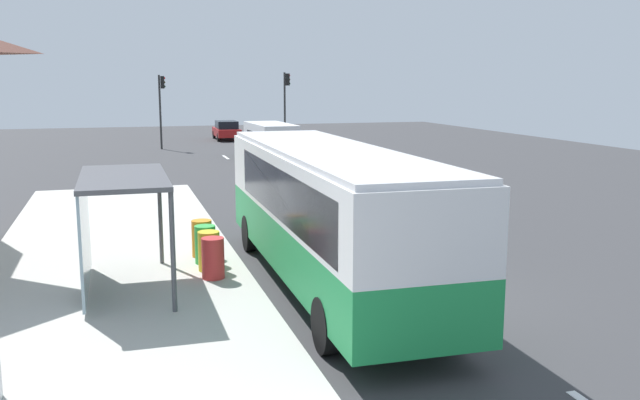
{
  "coord_description": "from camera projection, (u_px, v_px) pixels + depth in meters",
  "views": [
    {
      "loc": [
        -6.21,
        -13.24,
        4.68
      ],
      "look_at": [
        -1.0,
        4.31,
        1.5
      ],
      "focal_mm": 38.65,
      "sensor_mm": 36.0,
      "label": 1
    }
  ],
  "objects": [
    {
      "name": "traffic_light_near_side",
      "position": [
        286.0,
        98.0,
        48.75
      ],
      "size": [
        0.49,
        0.28,
        5.26
      ],
      "color": "#2D2D2D",
      "rests_on": "ground"
    },
    {
      "name": "sedan_far",
      "position": [
        226.0,
        130.0,
        54.96
      ],
      "size": [
        1.92,
        4.44,
        1.52
      ],
      "color": "#A51919",
      "rests_on": "ground"
    },
    {
      "name": "recycling_bin_orange",
      "position": [
        202.0,
        238.0,
        17.8
      ],
      "size": [
        0.52,
        0.52,
        0.95
      ],
      "primitive_type": "cylinder",
      "color": "orange",
      "rests_on": "sidewalk_platform"
    },
    {
      "name": "lane_stripe_seg_6",
      "position": [
        240.0,
        167.0,
        37.78
      ],
      "size": [
        0.16,
        2.2,
        0.01
      ],
      "primitive_type": "cube",
      "color": "silver",
      "rests_on": "ground"
    },
    {
      "name": "bus_shelter",
      "position": [
        109.0,
        203.0,
        14.75
      ],
      "size": [
        1.8,
        4.0,
        2.5
      ],
      "color": "#4C4C51",
      "rests_on": "sidewalk_platform"
    },
    {
      "name": "lane_stripe_seg_1",
      "position": [
        451.0,
        311.0,
        14.17
      ],
      "size": [
        0.16,
        2.2,
        0.01
      ],
      "primitive_type": "cube",
      "color": "silver",
      "rests_on": "ground"
    },
    {
      "name": "lane_stripe_seg_2",
      "position": [
        367.0,
        253.0,
        18.89
      ],
      "size": [
        0.16,
        2.2,
        0.01
      ],
      "primitive_type": "cube",
      "color": "silver",
      "rests_on": "ground"
    },
    {
      "name": "recycling_bin_yellow",
      "position": [
        209.0,
        251.0,
        16.48
      ],
      "size": [
        0.52,
        0.52,
        0.95
      ],
      "primitive_type": "cylinder",
      "color": "yellow",
      "rests_on": "sidewalk_platform"
    },
    {
      "name": "recycling_bin_red",
      "position": [
        213.0,
        258.0,
        15.82
      ],
      "size": [
        0.52,
        0.52,
        0.95
      ],
      "primitive_type": "cylinder",
      "color": "red",
      "rests_on": "sidewalk_platform"
    },
    {
      "name": "recycling_bin_green",
      "position": [
        205.0,
        244.0,
        17.14
      ],
      "size": [
        0.52,
        0.52,
        0.95
      ],
      "primitive_type": "cylinder",
      "color": "green",
      "rests_on": "sidewalk_platform"
    },
    {
      "name": "white_van",
      "position": [
        271.0,
        140.0,
        38.92
      ],
      "size": [
        2.18,
        5.27,
        2.3
      ],
      "color": "white",
      "rests_on": "ground"
    },
    {
      "name": "lane_stripe_seg_3",
      "position": [
        316.0,
        219.0,
        23.62
      ],
      "size": [
        0.16,
        2.2,
        0.01
      ],
      "primitive_type": "cube",
      "color": "silver",
      "rests_on": "ground"
    },
    {
      "name": "ground_plane",
      "position": [
        276.0,
        197.0,
        28.27
      ],
      "size": [
        56.0,
        92.0,
        0.04
      ],
      "primitive_type": "cube",
      "color": "#38383A"
    },
    {
      "name": "lane_stripe_seg_5",
      "position": [
        258.0,
        179.0,
        33.06
      ],
      "size": [
        0.16,
        2.2,
        0.01
      ],
      "primitive_type": "cube",
      "color": "silver",
      "rests_on": "ground"
    },
    {
      "name": "sedan_near",
      "position": [
        260.0,
        145.0,
        42.45
      ],
      "size": [
        1.89,
        4.42,
        1.52
      ],
      "color": "#195933",
      "rests_on": "ground"
    },
    {
      "name": "bus",
      "position": [
        327.0,
        208.0,
        15.5
      ],
      "size": [
        2.65,
        11.04,
        3.21
      ],
      "color": "#1E8C47",
      "rests_on": "ground"
    },
    {
      "name": "lane_stripe_seg_7",
      "position": [
        226.0,
        157.0,
        42.51
      ],
      "size": [
        0.16,
        2.2,
        0.01
      ],
      "primitive_type": "cube",
      "color": "silver",
      "rests_on": "ground"
    },
    {
      "name": "lane_stripe_seg_4",
      "position": [
        282.0,
        196.0,
        28.34
      ],
      "size": [
        0.16,
        2.2,
        0.01
      ],
      "primitive_type": "cube",
      "color": "silver",
      "rests_on": "ground"
    },
    {
      "name": "sidewalk_platform",
      "position": [
        115.0,
        292.0,
        15.13
      ],
      "size": [
        6.2,
        30.0,
        0.18
      ],
      "primitive_type": "cube",
      "color": "beige",
      "rests_on": "ground"
    },
    {
      "name": "traffic_light_far_side",
      "position": [
        161.0,
        100.0,
        47.11
      ],
      "size": [
        0.49,
        0.28,
        5.07
      ],
      "color": "#2D2D2D",
      "rests_on": "ground"
    }
  ]
}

